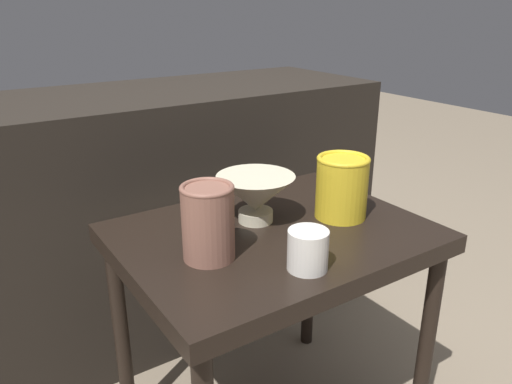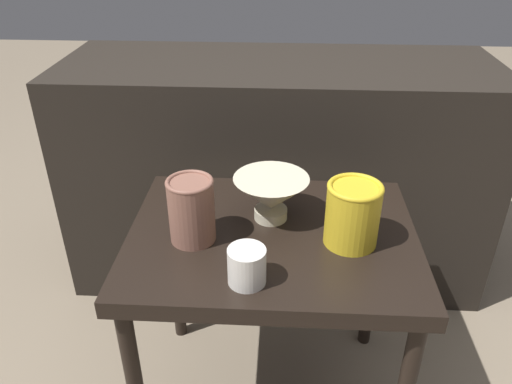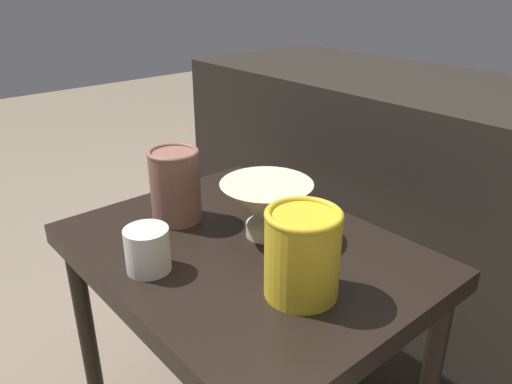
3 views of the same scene
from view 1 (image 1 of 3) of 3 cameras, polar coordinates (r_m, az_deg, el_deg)
The scene contains 6 objects.
table at distance 1.10m, azimuth 1.93°, elevation -7.44°, with size 0.65×0.50×0.55m.
couch_backdrop at distance 1.64m, azimuth -10.62°, elevation -1.93°, with size 1.38×0.50×0.76m.
bowl at distance 1.09m, azimuth -0.05°, elevation -0.31°, with size 0.17×0.17×0.11m.
vase_textured_left at distance 0.94m, azimuth -5.50°, elevation -3.32°, with size 0.10×0.10×0.15m.
vase_colorful_right at distance 1.13m, azimuth 9.78°, elevation 0.69°, with size 0.12×0.12×0.14m.
cup at distance 0.91m, azimuth 5.94°, elevation -6.61°, with size 0.08×0.08×0.08m.
Camera 1 is at (-0.57, -0.79, 1.00)m, focal length 35.00 mm.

